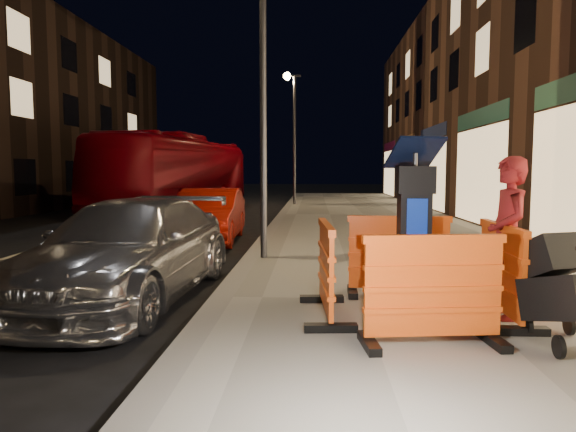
{
  "coord_description": "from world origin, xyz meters",
  "views": [
    {
      "loc": [
        1.17,
        -6.38,
        1.76
      ],
      "look_at": [
        0.8,
        1.0,
        1.1
      ],
      "focal_mm": 32.0,
      "sensor_mm": 36.0,
      "label": 1
    }
  ],
  "objects_px": {
    "barrier_kerbside": "(326,270)",
    "man": "(507,238)",
    "barrier_front": "(433,291)",
    "car_silver": "(130,298)",
    "car_red": "(210,242)",
    "parking_kiosk": "(414,233)",
    "barrier_bldgside": "(501,271)",
    "stroller": "(565,292)",
    "bus_doubledecker": "(179,211)",
    "barrier_back": "(399,256)"
  },
  "relations": [
    {
      "from": "man",
      "to": "parking_kiosk",
      "type": "bearing_deg",
      "value": -87.81
    },
    {
      "from": "barrier_front",
      "to": "man",
      "type": "relative_size",
      "value": 0.75
    },
    {
      "from": "car_red",
      "to": "barrier_front",
      "type": "bearing_deg",
      "value": -67.6
    },
    {
      "from": "parking_kiosk",
      "to": "bus_doubledecker",
      "type": "bearing_deg",
      "value": 111.39
    },
    {
      "from": "man",
      "to": "barrier_back",
      "type": "bearing_deg",
      "value": -131.77
    },
    {
      "from": "stroller",
      "to": "barrier_front",
      "type": "bearing_deg",
      "value": 164.24
    },
    {
      "from": "barrier_front",
      "to": "barrier_kerbside",
      "type": "xyz_separation_m",
      "value": [
        -0.95,
        0.95,
        0.0
      ]
    },
    {
      "from": "parking_kiosk",
      "to": "stroller",
      "type": "relative_size",
      "value": 1.85
    },
    {
      "from": "barrier_back",
      "to": "bus_doubledecker",
      "type": "relative_size",
      "value": 0.11
    },
    {
      "from": "parking_kiosk",
      "to": "car_red",
      "type": "bearing_deg",
      "value": 116.39
    },
    {
      "from": "parking_kiosk",
      "to": "barrier_front",
      "type": "xyz_separation_m",
      "value": [
        0.0,
        -0.95,
        -0.41
      ]
    },
    {
      "from": "bus_doubledecker",
      "to": "parking_kiosk",
      "type": "bearing_deg",
      "value": -59.89
    },
    {
      "from": "barrier_kerbside",
      "to": "car_silver",
      "type": "distance_m",
      "value": 3.01
    },
    {
      "from": "parking_kiosk",
      "to": "man",
      "type": "bearing_deg",
      "value": 0.23
    },
    {
      "from": "parking_kiosk",
      "to": "barrier_kerbside",
      "type": "height_order",
      "value": "parking_kiosk"
    },
    {
      "from": "car_silver",
      "to": "bus_doubledecker",
      "type": "xyz_separation_m",
      "value": [
        -3.27,
        14.98,
        0.0
      ]
    },
    {
      "from": "car_silver",
      "to": "car_red",
      "type": "relative_size",
      "value": 1.17
    },
    {
      "from": "barrier_front",
      "to": "stroller",
      "type": "distance_m",
      "value": 1.22
    },
    {
      "from": "parking_kiosk",
      "to": "barrier_kerbside",
      "type": "distance_m",
      "value": 1.03
    },
    {
      "from": "man",
      "to": "stroller",
      "type": "distance_m",
      "value": 1.0
    },
    {
      "from": "car_silver",
      "to": "car_red",
      "type": "height_order",
      "value": "car_silver"
    },
    {
      "from": "bus_doubledecker",
      "to": "barrier_back",
      "type": "bearing_deg",
      "value": -58.61
    },
    {
      "from": "bus_doubledecker",
      "to": "car_red",
      "type": "bearing_deg",
      "value": -63.81
    },
    {
      "from": "barrier_kerbside",
      "to": "man",
      "type": "relative_size",
      "value": 0.75
    },
    {
      "from": "barrier_front",
      "to": "car_silver",
      "type": "xyz_separation_m",
      "value": [
        -3.61,
        2.18,
        -0.67
      ]
    },
    {
      "from": "barrier_front",
      "to": "bus_doubledecker",
      "type": "height_order",
      "value": "bus_doubledecker"
    },
    {
      "from": "parking_kiosk",
      "to": "car_silver",
      "type": "relative_size",
      "value": 0.4
    },
    {
      "from": "barrier_front",
      "to": "barrier_back",
      "type": "distance_m",
      "value": 1.9
    },
    {
      "from": "man",
      "to": "stroller",
      "type": "relative_size",
      "value": 1.77
    },
    {
      "from": "car_silver",
      "to": "stroller",
      "type": "distance_m",
      "value": 5.3
    },
    {
      "from": "bus_doubledecker",
      "to": "barrier_bldgside",
      "type": "bearing_deg",
      "value": -57.1
    },
    {
      "from": "barrier_front",
      "to": "car_red",
      "type": "bearing_deg",
      "value": 108.42
    },
    {
      "from": "barrier_front",
      "to": "barrier_kerbside",
      "type": "height_order",
      "value": "same"
    },
    {
      "from": "parking_kiosk",
      "to": "barrier_back",
      "type": "relative_size",
      "value": 1.4
    },
    {
      "from": "barrier_back",
      "to": "man",
      "type": "height_order",
      "value": "man"
    },
    {
      "from": "car_silver",
      "to": "man",
      "type": "bearing_deg",
      "value": -10.28
    },
    {
      "from": "barrier_back",
      "to": "stroller",
      "type": "xyz_separation_m",
      "value": [
        1.22,
        -1.82,
        -0.02
      ]
    },
    {
      "from": "barrier_front",
      "to": "car_red",
      "type": "height_order",
      "value": "barrier_front"
    },
    {
      "from": "barrier_front",
      "to": "car_silver",
      "type": "relative_size",
      "value": 0.28
    },
    {
      "from": "parking_kiosk",
      "to": "bus_doubledecker",
      "type": "distance_m",
      "value": 17.64
    },
    {
      "from": "barrier_kerbside",
      "to": "stroller",
      "type": "xyz_separation_m",
      "value": [
        2.17,
        -0.87,
        -0.02
      ]
    },
    {
      "from": "barrier_front",
      "to": "bus_doubledecker",
      "type": "distance_m",
      "value": 18.5
    },
    {
      "from": "man",
      "to": "stroller",
      "type": "height_order",
      "value": "man"
    },
    {
      "from": "parking_kiosk",
      "to": "car_red",
      "type": "distance_m",
      "value": 7.85
    },
    {
      "from": "parking_kiosk",
      "to": "barrier_bldgside",
      "type": "xyz_separation_m",
      "value": [
        0.95,
        0.0,
        -0.41
      ]
    },
    {
      "from": "barrier_kerbside",
      "to": "barrier_bldgside",
      "type": "relative_size",
      "value": 1.0
    },
    {
      "from": "car_red",
      "to": "man",
      "type": "relative_size",
      "value": 2.25
    },
    {
      "from": "barrier_front",
      "to": "bus_doubledecker",
      "type": "bearing_deg",
      "value": 105.24
    },
    {
      "from": "barrier_front",
      "to": "man",
      "type": "distance_m",
      "value": 1.46
    },
    {
      "from": "parking_kiosk",
      "to": "bus_doubledecker",
      "type": "xyz_separation_m",
      "value": [
        -6.89,
        16.21,
        -1.07
      ]
    }
  ]
}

